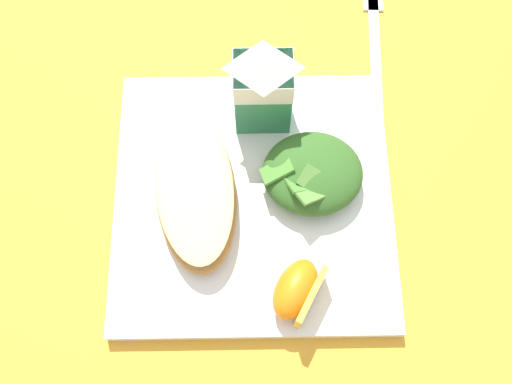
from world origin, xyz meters
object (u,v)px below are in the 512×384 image
milk_carton (266,86)px  orange_wedge_front (300,290)px  white_plate (256,198)px  cheesy_pizza_bread (198,188)px  green_salad_pile (315,173)px  metal_fork (377,40)px

milk_carton → orange_wedge_front: milk_carton is taller
milk_carton → white_plate: bearing=-96.8°
cheesy_pizza_bread → green_salad_pile: size_ratio=1.72×
cheesy_pizza_bread → green_salad_pile: green_salad_pile is taller
green_salad_pile → metal_fork: size_ratio=0.55×
milk_carton → metal_fork: milk_carton is taller
cheesy_pizza_bread → white_plate: bearing=-1.3°
cheesy_pizza_bread → metal_fork: (0.20, 0.19, -0.03)m
cheesy_pizza_bread → orange_wedge_front: orange_wedge_front is taller
milk_carton → metal_fork: 0.18m
white_plate → cheesy_pizza_bread: 0.06m
white_plate → green_salad_pile: (0.06, 0.02, 0.03)m
metal_fork → white_plate: bearing=-126.1°
cheesy_pizza_bread → metal_fork: bearing=44.3°
cheesy_pizza_bread → green_salad_pile: (0.12, 0.01, 0.00)m
green_salad_pile → cheesy_pizza_bread: bearing=-173.2°
green_salad_pile → orange_wedge_front: size_ratio=1.48×
white_plate → orange_wedge_front: bearing=-68.7°
metal_fork → milk_carton: bearing=-141.9°
milk_carton → green_salad_pile: bearing=-58.1°
white_plate → milk_carton: (0.01, 0.09, 0.07)m
cheesy_pizza_bread → metal_fork: 0.28m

